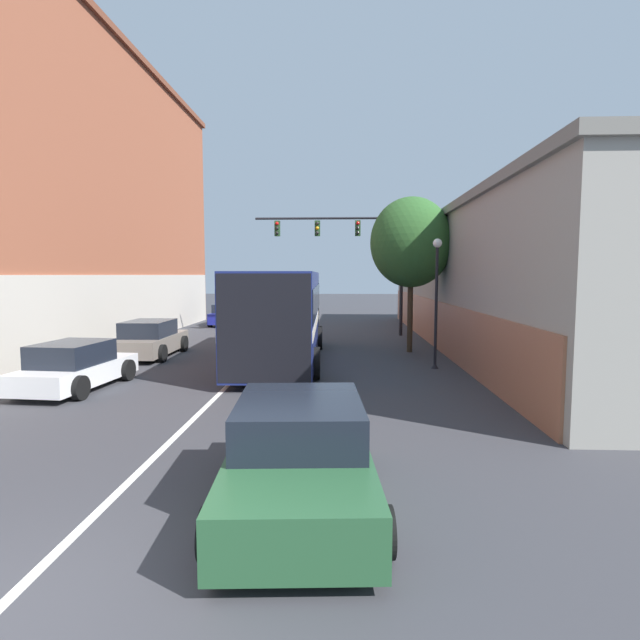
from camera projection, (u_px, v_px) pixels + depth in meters
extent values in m
cube|color=silver|center=(248.00, 365.00, 17.66)|extent=(0.14, 38.27, 0.01)
cube|color=#995138|center=(8.00, 189.00, 21.33)|extent=(9.02, 28.75, 13.75)
cube|color=beige|center=(115.00, 312.00, 21.62)|extent=(0.24, 28.18, 3.20)
cube|color=#9E998E|center=(518.00, 280.00, 22.67)|extent=(7.63, 27.98, 5.90)
cube|color=#A86647|center=(434.00, 322.00, 23.01)|extent=(0.24, 27.43, 2.06)
cube|color=slate|center=(520.00, 218.00, 22.42)|extent=(7.94, 28.26, 0.30)
cube|color=navy|center=(281.00, 314.00, 18.36)|extent=(2.87, 10.19, 3.08)
cube|color=black|center=(281.00, 299.00, 18.31)|extent=(2.92, 9.99, 0.99)
cube|color=beige|center=(281.00, 321.00, 18.38)|extent=(2.90, 10.09, 0.31)
cube|color=black|center=(264.00, 329.00, 13.34)|extent=(2.54, 0.13, 2.96)
cylinder|color=black|center=(258.00, 337.00, 21.62)|extent=(0.33, 1.01, 1.00)
cylinder|color=black|center=(319.00, 338.00, 21.58)|extent=(0.33, 1.01, 1.00)
cylinder|color=black|center=(229.00, 363.00, 15.37)|extent=(0.33, 1.01, 1.00)
cylinder|color=black|center=(315.00, 363.00, 15.33)|extent=(0.33, 1.01, 1.00)
cube|color=#285633|center=(299.00, 470.00, 6.91)|extent=(2.15, 4.30, 0.70)
cube|color=black|center=(300.00, 419.00, 7.10)|extent=(1.87, 2.29, 0.58)
cylinder|color=black|center=(242.00, 452.00, 8.20)|extent=(0.26, 0.61, 0.59)
cylinder|color=black|center=(360.00, 451.00, 8.24)|extent=(0.26, 0.61, 0.59)
cylinder|color=black|center=(210.00, 534.00, 5.62)|extent=(0.26, 0.61, 0.59)
cylinder|color=black|center=(383.00, 532.00, 5.66)|extent=(0.26, 0.61, 0.59)
cube|color=navy|center=(228.00, 317.00, 31.92)|extent=(1.67, 3.95, 0.65)
cube|color=black|center=(227.00, 308.00, 31.67)|extent=(1.53, 2.06, 0.52)
cylinder|color=black|center=(220.00, 318.00, 33.19)|extent=(0.23, 0.68, 0.67)
cylinder|color=black|center=(245.00, 318.00, 33.10)|extent=(0.23, 0.68, 0.67)
cylinder|color=black|center=(210.00, 321.00, 30.77)|extent=(0.23, 0.68, 0.67)
cylinder|color=black|center=(237.00, 322.00, 30.68)|extent=(0.23, 0.68, 0.67)
cube|color=silver|center=(77.00, 373.00, 14.05)|extent=(1.96, 4.02, 0.56)
cube|color=black|center=(72.00, 353.00, 13.80)|extent=(1.67, 2.15, 0.61)
cylinder|color=black|center=(75.00, 369.00, 15.36)|extent=(0.27, 0.66, 0.64)
cylinder|color=black|center=(128.00, 370.00, 15.15)|extent=(0.27, 0.66, 0.64)
cylinder|color=black|center=(19.00, 386.00, 12.97)|extent=(0.27, 0.66, 0.64)
cylinder|color=black|center=(80.00, 388.00, 12.76)|extent=(0.27, 0.66, 0.64)
cube|color=slate|center=(151.00, 344.00, 19.64)|extent=(1.77, 4.28, 0.64)
cube|color=black|center=(149.00, 328.00, 19.37)|extent=(1.61, 2.23, 0.61)
cylinder|color=black|center=(142.00, 343.00, 20.99)|extent=(0.23, 0.66, 0.66)
cylinder|color=black|center=(184.00, 343.00, 20.94)|extent=(0.23, 0.66, 0.66)
cylinder|color=black|center=(114.00, 353.00, 18.37)|extent=(0.23, 0.66, 0.66)
cylinder|color=black|center=(162.00, 353.00, 18.31)|extent=(0.23, 0.66, 0.66)
cylinder|color=black|center=(401.00, 274.00, 26.18)|extent=(0.18, 0.18, 6.46)
cylinder|color=black|center=(328.00, 218.00, 26.08)|extent=(7.69, 0.12, 0.12)
cube|color=#234723|center=(358.00, 228.00, 26.06)|extent=(0.28, 0.24, 0.80)
sphere|color=red|center=(358.00, 223.00, 25.89)|extent=(0.18, 0.18, 0.18)
sphere|color=black|center=(358.00, 228.00, 25.91)|extent=(0.18, 0.18, 0.18)
sphere|color=black|center=(358.00, 233.00, 25.93)|extent=(0.18, 0.18, 0.18)
cube|color=#234723|center=(317.00, 228.00, 26.15)|extent=(0.28, 0.24, 0.80)
sphere|color=black|center=(317.00, 223.00, 25.98)|extent=(0.18, 0.18, 0.18)
sphere|color=orange|center=(317.00, 228.00, 26.00)|extent=(0.18, 0.18, 0.18)
sphere|color=black|center=(317.00, 233.00, 26.02)|extent=(0.18, 0.18, 0.18)
cube|color=#234723|center=(277.00, 229.00, 26.24)|extent=(0.28, 0.24, 0.80)
sphere|color=red|center=(277.00, 223.00, 26.07)|extent=(0.18, 0.18, 0.18)
sphere|color=black|center=(277.00, 228.00, 26.09)|extent=(0.18, 0.18, 0.18)
sphere|color=black|center=(277.00, 233.00, 26.12)|extent=(0.18, 0.18, 0.18)
cone|color=black|center=(435.00, 366.00, 17.12)|extent=(0.26, 0.26, 0.20)
cylinder|color=black|center=(436.00, 308.00, 16.94)|extent=(0.10, 0.10, 4.16)
sphere|color=white|center=(437.00, 243.00, 16.74)|extent=(0.30, 0.30, 0.30)
cylinder|color=#3D2D1E|center=(410.00, 315.00, 20.67)|extent=(0.23, 0.23, 3.11)
ellipsoid|color=#2D5B28|center=(411.00, 242.00, 20.40)|extent=(3.35, 3.01, 3.68)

